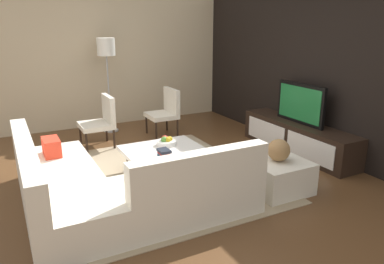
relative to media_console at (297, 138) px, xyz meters
name	(u,v)px	position (x,y,z in m)	size (l,w,h in m)	color
ground_plane	(162,180)	(0.00, -2.40, -0.25)	(14.00, 14.00, 0.00)	brown
feature_wall_back	(318,65)	(0.00, 0.30, 1.15)	(6.40, 0.12, 2.80)	black
side_wall_left	(107,56)	(-3.20, -2.20, 1.15)	(0.12, 5.20, 2.80)	beige
area_rug	(159,177)	(-0.10, -2.40, -0.24)	(3.11, 2.61, 0.01)	tan
media_console	(297,138)	(0.00, 0.00, 0.00)	(2.22, 0.50, 0.50)	black
television	(300,103)	(0.00, 0.00, 0.57)	(0.99, 0.06, 0.63)	black
sectional_couch	(109,188)	(0.51, -3.25, 0.03)	(2.35, 2.38, 0.82)	silver
coffee_table	(165,162)	(-0.10, -2.30, -0.05)	(1.00, 1.07, 0.38)	black
accent_chair_near	(102,119)	(-1.79, -2.73, 0.24)	(0.56, 0.54, 0.87)	black
floor_lamp	(106,53)	(-2.63, -2.35, 1.26)	(0.33, 0.33, 1.77)	#A5A5AA
ottoman	(277,176)	(0.97, -1.23, -0.05)	(0.70, 0.70, 0.40)	silver
fruit_bowl	(166,141)	(-0.28, -2.20, 0.19)	(0.28, 0.28, 0.14)	silver
accent_chair_far	(166,109)	(-1.91, -1.48, 0.24)	(0.57, 0.50, 0.87)	black
decorative_ball	(279,150)	(0.97, -1.23, 0.29)	(0.28, 0.28, 0.28)	#997247
book_stack	(164,153)	(0.12, -2.41, 0.18)	(0.19, 0.14, 0.10)	#2D516B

